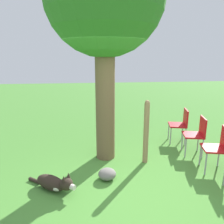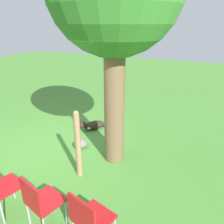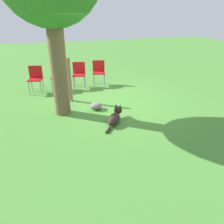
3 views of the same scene
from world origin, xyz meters
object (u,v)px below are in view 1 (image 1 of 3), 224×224
fence_post (146,132)px  red_chair_1 (219,146)px  red_chair_2 (197,133)px  red_chair_3 (181,123)px  dog (54,183)px

fence_post → red_chair_1: (1.29, -0.51, -0.15)m
red_chair_2 → red_chair_1: bearing=107.4°
red_chair_2 → red_chair_3: (-0.06, 0.75, 0.00)m
red_chair_1 → red_chair_3: 1.50m
red_chair_1 → red_chair_2: size_ratio=1.00×
red_chair_2 → red_chair_3: 0.75m
fence_post → red_chair_2: fence_post is taller
fence_post → red_chair_1: size_ratio=1.52×
dog → red_chair_2: size_ratio=1.01×
red_chair_1 → red_chair_2: (-0.06, 0.75, 0.00)m
red_chair_1 → red_chair_3: (-0.11, 1.49, 0.00)m
dog → red_chair_1: (3.06, 0.31, 0.39)m
fence_post → red_chair_2: 1.27m
dog → red_chair_1: bearing=42.5°
fence_post → red_chair_2: bearing=10.8°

